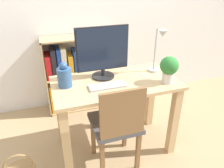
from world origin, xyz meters
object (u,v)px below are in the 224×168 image
monitor (103,51)px  desk_lamp (159,47)px  chair (117,124)px  bookshelf (69,77)px  vase (64,76)px  potted_plant (169,68)px  keyboard (107,86)px

monitor → desk_lamp: monitor is taller
chair → bookshelf: 1.14m
vase → bookshelf: (0.11, 0.81, -0.40)m
vase → bookshelf: vase is taller
monitor → vase: 0.40m
desk_lamp → potted_plant: 0.24m
keyboard → chair: size_ratio=0.36×
keyboard → monitor: bearing=84.2°
potted_plant → chair: (-0.50, -0.09, -0.41)m
keyboard → bookshelf: bearing=103.2°
monitor → potted_plant: (0.50, -0.29, -0.11)m
keyboard → vase: size_ratio=1.44×
bookshelf → vase: bearing=-98.0°
vase → monitor: bearing=12.5°
vase → chair: (0.36, -0.30, -0.36)m
bookshelf → monitor: bearing=-71.9°
bookshelf → keyboard: bearing=-76.8°
chair → bookshelf: (-0.25, 1.11, -0.03)m
monitor → keyboard: 0.31m
monitor → keyboard: size_ratio=1.50×
monitor → bookshelf: (-0.24, 0.74, -0.55)m
potted_plant → chair: bearing=-169.5°
keyboard → vase: vase is taller
chair → desk_lamp: bearing=22.9°
desk_lamp → chair: size_ratio=0.49×
vase → chair: size_ratio=0.25×
keyboard → desk_lamp: 0.59m
monitor → vase: (-0.36, -0.08, -0.15)m
monitor → keyboard: bearing=-95.8°
monitor → vase: monitor is taller
monitor → vase: size_ratio=2.16×
desk_lamp → potted_plant: desk_lamp is taller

